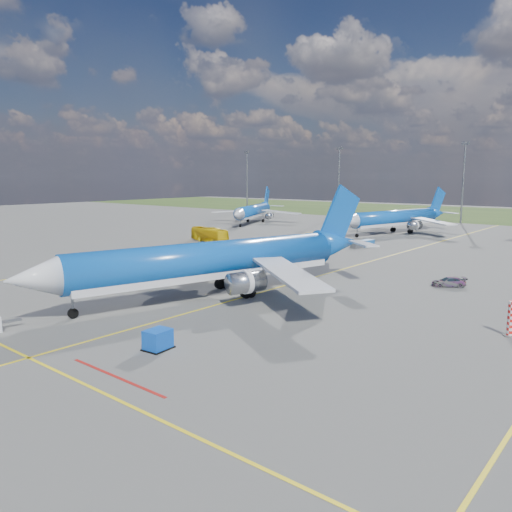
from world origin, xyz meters
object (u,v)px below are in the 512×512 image
Objects in this scene: warning_post at (511,319)px; main_airliner at (212,297)px; service_car_a at (317,250)px; apron_bus at (209,235)px; bg_jet_nnw at (394,233)px; bg_jet_nw at (253,223)px; uld_container at (158,339)px; baggage_tug_c at (363,244)px; service_car_c at (449,282)px; service_car_b at (297,245)px.

main_airliner reaches higher than warning_post.
apron_bus is at bearing -176.77° from service_car_a.
warning_post is at bearing -100.17° from apron_bus.
service_car_a is (2.82, -37.91, 0.67)m from bg_jet_nnw.
bg_jet_nnw is at bearing -22.99° from bg_jet_nw.
warning_post is at bearing -35.89° from service_car_a.
uld_container reaches higher than baggage_tug_c.
main_airliner is at bearing -168.46° from warning_post.
apron_bus reaches higher than baggage_tug_c.
uld_container is 0.49× the size of service_car_c.
bg_jet_nnw is 0.88× the size of main_airliner.
service_car_a is at bearing 118.74° from main_airliner.
apron_bus is 1.84× the size of baggage_tug_c.
service_car_a is (-36.87, 27.97, -0.83)m from warning_post.
service_car_c is at bearing -46.45° from bg_jet_nnw.
warning_post is 0.52× the size of baggage_tug_c.
bg_jet_nnw is 9.88× the size of service_car_c.
bg_jet_nw is 0.83× the size of main_airliner.
warning_post is 104.75m from bg_jet_nw.
warning_post reaches higher than service_car_c.
bg_jet_nw is 3.51× the size of apron_bus.
warning_post is 19.11m from service_car_c.
uld_container reaches higher than service_car_a.
service_car_c is at bearing 65.32° from main_airliner.
baggage_tug_c is (-24.14, 24.40, 0.01)m from service_car_c.
apron_bus is (20.06, -37.89, 1.48)m from bg_jet_nw.
service_car_c is at bearing -58.51° from bg_jet_nw.
bg_jet_nw is at bearing -165.70° from bg_jet_nnw.
service_car_c is at bearing -88.70° from apron_bus.
service_car_c is at bearing 123.00° from warning_post.
bg_jet_nnw is 72.59m from main_airliner.
uld_container is at bearing -67.08° from baggage_tug_c.
apron_bus reaches higher than service_car_a.
baggage_tug_c is at bearing -65.45° from bg_jet_nnw.
service_car_c is (9.74, 36.72, -0.20)m from uld_container.
service_car_c is 34.33m from baggage_tug_c.
uld_container is at bearing -134.19° from warning_post.
service_car_b is (-6.60, 3.43, -0.07)m from service_car_a.
bg_jet_nnw reaches higher than apron_bus.
bg_jet_nnw is at bearing 114.06° from main_airliner.
apron_bus is at bearing -106.86° from bg_jet_nnw.
bg_jet_nnw is (-39.69, 65.89, -1.50)m from warning_post.
bg_jet_nw is 9.39× the size of service_car_c.
bg_jet_nw is at bearing 141.63° from warning_post.
service_car_a is (25.19, 0.85, -0.81)m from apron_bus.
main_airliner reaches higher than apron_bus.
apron_bus is 30.56m from baggage_tug_c.
bg_jet_nnw is 26.00m from baggage_tug_c.
bg_jet_nnw is at bearing 111.09° from baggage_tug_c.
service_car_b is at bearing 126.84° from main_airliner.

